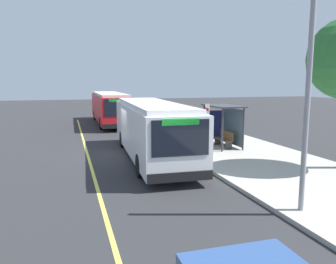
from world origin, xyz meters
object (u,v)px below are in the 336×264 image
object	(u,v)px
transit_bus_main	(151,128)
route_sign_post	(207,123)
transit_bus_second	(110,107)
waiting_bench	(224,139)

from	to	relation	value
transit_bus_main	route_sign_post	xyz separation A→B (m)	(1.63, 2.45, 0.34)
transit_bus_second	waiting_bench	distance (m)	15.20
transit_bus_main	waiting_bench	distance (m)	4.91
transit_bus_second	route_sign_post	xyz separation A→B (m)	(16.93, 2.75, 0.34)
transit_bus_second	waiting_bench	xyz separation A→B (m)	(14.32, 5.00, -0.99)
waiting_bench	route_sign_post	xyz separation A→B (m)	(2.60, -2.26, 1.32)
transit_bus_main	waiting_bench	size ratio (longest dim) A/B	6.98
transit_bus_second	transit_bus_main	bearing A→B (deg)	1.10
route_sign_post	transit_bus_main	bearing A→B (deg)	-123.67
waiting_bench	transit_bus_second	bearing A→B (deg)	-160.75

